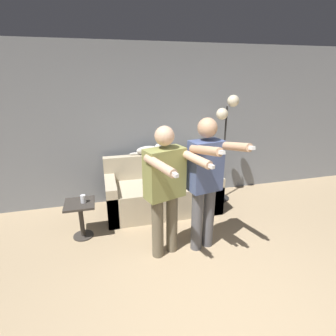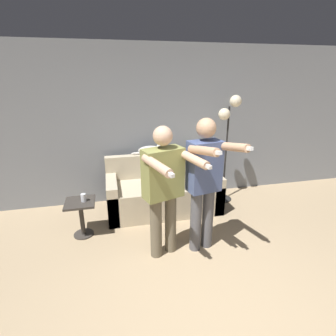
% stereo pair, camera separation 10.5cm
% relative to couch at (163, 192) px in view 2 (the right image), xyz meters
% --- Properties ---
extents(wall_back, '(10.00, 0.05, 2.60)m').
position_rel_couch_xyz_m(wall_back, '(0.12, 0.53, 1.01)').
color(wall_back, gray).
rests_on(wall_back, ground_plane).
extents(couch, '(1.79, 0.82, 0.87)m').
position_rel_couch_xyz_m(couch, '(0.00, 0.00, 0.00)').
color(couch, beige).
rests_on(couch, ground_plane).
extents(person_left, '(0.65, 0.78, 1.60)m').
position_rel_couch_xyz_m(person_left, '(-0.23, -1.14, 0.64)').
color(person_left, '#6B604C').
rests_on(person_left, ground_plane).
extents(person_right, '(0.54, 0.73, 1.67)m').
position_rel_couch_xyz_m(person_right, '(0.26, -1.14, 0.67)').
color(person_right, '#56565B').
rests_on(person_right, ground_plane).
extents(cat, '(0.53, 0.11, 0.17)m').
position_rel_couch_xyz_m(cat, '(-0.14, 0.31, 0.65)').
color(cat, silver).
rests_on(cat, couch).
extents(floor_lamp, '(0.37, 0.31, 1.81)m').
position_rel_couch_xyz_m(floor_lamp, '(1.12, 0.11, 1.08)').
color(floor_lamp, black).
rests_on(floor_lamp, ground_plane).
extents(side_table, '(0.39, 0.39, 0.52)m').
position_rel_couch_xyz_m(side_table, '(-1.24, -0.50, 0.07)').
color(side_table, '#38332D').
rests_on(side_table, ground_plane).
extents(cup, '(0.07, 0.07, 0.11)m').
position_rel_couch_xyz_m(cup, '(-1.19, -0.50, 0.28)').
color(cup, silver).
rests_on(cup, side_table).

